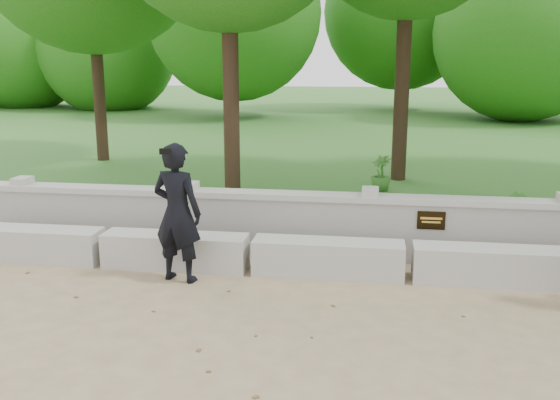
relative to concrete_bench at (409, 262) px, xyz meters
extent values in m
plane|color=tan|center=(0.00, -1.90, -0.22)|extent=(80.00, 80.00, 0.00)
cube|color=#3B6825|center=(0.00, 12.10, -0.10)|extent=(40.00, 22.00, 0.25)
cube|color=#AEACA4|center=(-5.00, 0.00, 0.00)|extent=(1.90, 0.45, 0.45)
cube|color=#AEACA4|center=(-3.00, 0.00, 0.00)|extent=(1.90, 0.45, 0.45)
cube|color=#AEACA4|center=(-1.00, 0.00, 0.00)|extent=(1.90, 0.45, 0.45)
cube|color=#AEACA4|center=(1.00, 0.00, 0.00)|extent=(1.90, 0.45, 0.45)
cube|color=#A4A19B|center=(0.00, 0.70, 0.18)|extent=(12.50, 0.25, 0.82)
cube|color=#AEACA4|center=(0.00, 0.70, 0.64)|extent=(12.50, 0.35, 0.08)
cube|color=black|center=(0.30, 0.56, 0.40)|extent=(0.36, 0.02, 0.24)
imported|color=black|center=(-2.81, -0.45, 0.63)|extent=(0.70, 0.54, 1.72)
cube|color=black|center=(-2.81, -0.79, 1.44)|extent=(0.14, 0.05, 0.07)
cylinder|color=#382619|center=(-6.94, 6.64, 2.07)|extent=(0.28, 0.28, 4.10)
cylinder|color=#382619|center=(-2.93, 3.08, 2.08)|extent=(0.28, 0.28, 4.12)
cylinder|color=#382619|center=(0.05, 5.24, 2.21)|extent=(0.29, 0.29, 4.36)
imported|color=#356D25|center=(-2.27, 1.40, 0.28)|extent=(0.32, 0.32, 0.51)
imported|color=#356D25|center=(1.55, 1.40, 0.32)|extent=(0.40, 0.41, 0.59)
imported|color=#356D25|center=(-0.32, 4.06, 0.36)|extent=(0.50, 0.49, 0.66)
camera|label=1|loc=(-0.49, -7.50, 2.49)|focal=40.00mm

